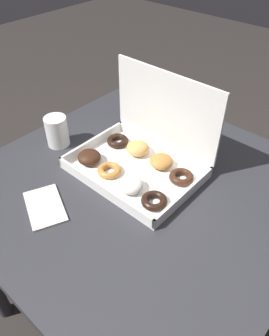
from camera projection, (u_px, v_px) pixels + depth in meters
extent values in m
plane|color=#2D2826|center=(139.00, 305.00, 1.46)|extent=(8.00, 8.00, 0.00)
cube|color=#2D2D33|center=(141.00, 186.00, 0.98)|extent=(0.93, 0.92, 0.03)
cylinder|color=#2D2D33|center=(131.00, 160.00, 1.67)|extent=(0.06, 0.06, 0.72)
cube|color=white|center=(134.00, 171.00, 1.01)|extent=(0.38, 0.28, 0.01)
cube|color=white|center=(103.00, 190.00, 0.92)|extent=(0.38, 0.01, 0.03)
cube|color=white|center=(162.00, 147.00, 1.07)|extent=(0.38, 0.01, 0.03)
cube|color=white|center=(93.00, 143.00, 1.09)|extent=(0.01, 0.28, 0.03)
cube|color=white|center=(185.00, 195.00, 0.90)|extent=(0.01, 0.28, 0.03)
cube|color=white|center=(166.00, 110.00, 0.99)|extent=(0.38, 0.01, 0.24)
ellipsoid|color=#381E11|center=(89.00, 157.00, 1.03)|extent=(0.07, 0.07, 0.04)
torus|color=#B77A38|center=(109.00, 170.00, 0.99)|extent=(0.07, 0.07, 0.02)
ellipsoid|color=white|center=(131.00, 185.00, 0.93)|extent=(0.07, 0.07, 0.04)
torus|color=black|center=(154.00, 201.00, 0.89)|extent=(0.07, 0.07, 0.02)
torus|color=black|center=(118.00, 141.00, 1.11)|extent=(0.07, 0.07, 0.02)
ellipsoid|color=tan|center=(138.00, 148.00, 1.06)|extent=(0.07, 0.07, 0.04)
ellipsoid|color=#B77A38|center=(162.00, 161.00, 1.01)|extent=(0.07, 0.07, 0.04)
torus|color=#381E11|center=(181.00, 177.00, 0.97)|extent=(0.07, 0.07, 0.02)
cylinder|color=white|center=(57.00, 131.00, 1.09)|extent=(0.07, 0.07, 0.10)
cylinder|color=black|center=(55.00, 119.00, 1.06)|extent=(0.06, 0.06, 0.01)
cube|color=silver|center=(45.00, 206.00, 0.90)|extent=(0.18, 0.15, 0.01)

